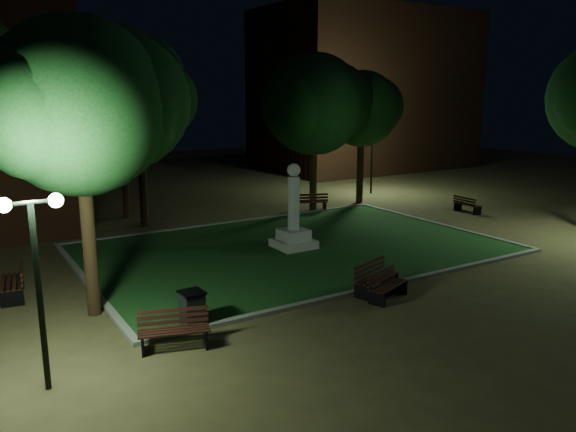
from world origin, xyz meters
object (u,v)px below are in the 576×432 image
object	(u,v)px
bench_west_near	(174,331)
bench_left_side	(14,283)
bench_near_left	(375,278)
bench_right_side	(467,205)
trash_bin	(192,310)
bench_far_side	(310,203)
bench_near_right	(387,286)
monument	(294,225)

from	to	relation	value
bench_west_near	bench_left_side	distance (m)	6.22
bench_near_left	bench_left_side	distance (m)	10.50
bench_near_left	bench_right_side	xyz separation A→B (m)	(11.41, 6.45, -0.06)
bench_west_near	trash_bin	bearing A→B (deg)	63.09
bench_west_near	bench_right_side	world-z (taller)	bench_west_near
bench_far_side	trash_bin	size ratio (longest dim) A/B	1.84
bench_right_side	bench_west_near	bearing A→B (deg)	114.14
bench_far_side	bench_near_right	bearing A→B (deg)	88.10
bench_left_side	trash_bin	world-z (taller)	trash_bin
monument	bench_near_left	world-z (taller)	monument
bench_west_near	bench_left_side	xyz separation A→B (m)	(-2.74, 5.59, 0.03)
monument	bench_right_side	world-z (taller)	monument
monument	bench_far_side	world-z (taller)	monument
bench_near_right	bench_west_near	distance (m)	6.34
bench_right_side	bench_left_side	bearing A→B (deg)	96.63
bench_left_side	bench_far_side	xyz separation A→B (m)	(14.10, 5.63, -0.01)
bench_west_near	bench_near_right	bearing A→B (deg)	15.61
bench_west_near	monument	bearing A→B (deg)	56.70
bench_right_side	trash_bin	bearing A→B (deg)	112.61
monument	trash_bin	distance (m)	7.82
bench_near_left	trash_bin	distance (m)	5.63
bench_right_side	monument	bearing A→B (deg)	99.16
monument	bench_left_side	distance (m)	9.64
monument	bench_far_side	bearing A→B (deg)	50.93
monument	bench_west_near	world-z (taller)	monument
bench_left_side	bench_near_right	bearing A→B (deg)	64.43
trash_bin	bench_near_right	bearing A→B (deg)	-10.04
bench_near_left	bench_west_near	world-z (taller)	bench_near_left
bench_west_near	bench_far_side	xyz separation A→B (m)	(11.36, 11.21, 0.02)
bench_left_side	monument	bearing A→B (deg)	97.43
bench_near_right	trash_bin	xyz separation A→B (m)	(-5.55, 0.98, 0.11)
bench_near_left	monument	bearing A→B (deg)	66.39
bench_west_near	bench_right_side	size ratio (longest dim) A/B	1.17
bench_near_left	bench_far_side	size ratio (longest dim) A/B	0.99
bench_west_near	bench_left_side	world-z (taller)	bench_left_side
bench_left_side	bench_far_side	bearing A→B (deg)	118.50
bench_west_near	bench_left_side	size ratio (longest dim) A/B	0.96
bench_west_near	bench_near_left	bearing A→B (deg)	20.91
bench_right_side	trash_bin	world-z (taller)	trash_bin
bench_near_left	bench_left_side	xyz separation A→B (m)	(-9.15, 5.15, 0.02)
trash_bin	bench_left_side	bearing A→B (deg)	126.59
bench_far_side	trash_bin	world-z (taller)	trash_bin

